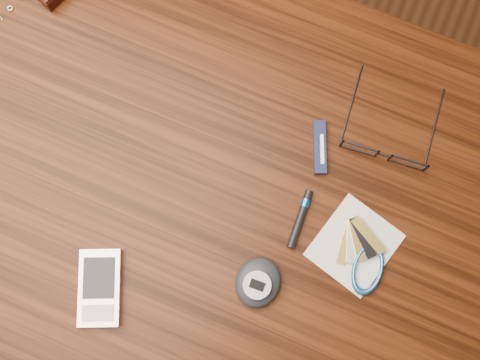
{
  "coord_description": "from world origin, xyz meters",
  "views": [
    {
      "loc": [
        0.11,
        -0.13,
        1.59
      ],
      "look_at": [
        0.05,
        0.02,
        0.76
      ],
      "focal_mm": 45.0,
      "sensor_mm": 36.0,
      "label": 1
    }
  ],
  "objects_px": {
    "pocket_knife": "(320,147)",
    "eyeglasses": "(385,151)",
    "notepad_keys": "(362,256)",
    "pda_phone": "(100,288)",
    "pedometer": "(258,282)",
    "desk": "(207,196)"
  },
  "relations": [
    {
      "from": "pocket_knife",
      "to": "eyeglasses",
      "type": "bearing_deg",
      "value": 18.59
    },
    {
      "from": "desk",
      "to": "pda_phone",
      "type": "xyz_separation_m",
      "value": [
        -0.07,
        -0.19,
        0.11
      ]
    },
    {
      "from": "desk",
      "to": "pocket_knife",
      "type": "xyz_separation_m",
      "value": [
        0.13,
        0.11,
        0.11
      ]
    },
    {
      "from": "pda_phone",
      "to": "pocket_knife",
      "type": "bearing_deg",
      "value": 56.02
    },
    {
      "from": "eyeglasses",
      "to": "pocket_knife",
      "type": "relative_size",
      "value": 1.8
    },
    {
      "from": "pocket_knife",
      "to": "pedometer",
      "type": "bearing_deg",
      "value": -92.2
    },
    {
      "from": "desk",
      "to": "notepad_keys",
      "type": "relative_size",
      "value": 7.62
    },
    {
      "from": "eyeglasses",
      "to": "pda_phone",
      "type": "bearing_deg",
      "value": -131.2
    },
    {
      "from": "desk",
      "to": "pda_phone",
      "type": "bearing_deg",
      "value": -110.31
    },
    {
      "from": "eyeglasses",
      "to": "notepad_keys",
      "type": "bearing_deg",
      "value": -81.03
    },
    {
      "from": "notepad_keys",
      "to": "pocket_knife",
      "type": "relative_size",
      "value": 1.66
    },
    {
      "from": "notepad_keys",
      "to": "pda_phone",
      "type": "bearing_deg",
      "value": -150.09
    },
    {
      "from": "eyeglasses",
      "to": "desk",
      "type": "bearing_deg",
      "value": -147.09
    },
    {
      "from": "notepad_keys",
      "to": "pocket_knife",
      "type": "height_order",
      "value": "notepad_keys"
    },
    {
      "from": "desk",
      "to": "pocket_knife",
      "type": "height_order",
      "value": "pocket_knife"
    },
    {
      "from": "pda_phone",
      "to": "notepad_keys",
      "type": "distance_m",
      "value": 0.36
    },
    {
      "from": "desk",
      "to": "pda_phone",
      "type": "height_order",
      "value": "pda_phone"
    },
    {
      "from": "pda_phone",
      "to": "notepad_keys",
      "type": "relative_size",
      "value": 0.9
    },
    {
      "from": "eyeglasses",
      "to": "pocket_knife",
      "type": "height_order",
      "value": "eyeglasses"
    },
    {
      "from": "eyeglasses",
      "to": "pedometer",
      "type": "relative_size",
      "value": 1.93
    },
    {
      "from": "pedometer",
      "to": "eyeglasses",
      "type": "bearing_deg",
      "value": 68.55
    },
    {
      "from": "pda_phone",
      "to": "pocket_knife",
      "type": "height_order",
      "value": "pda_phone"
    }
  ]
}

